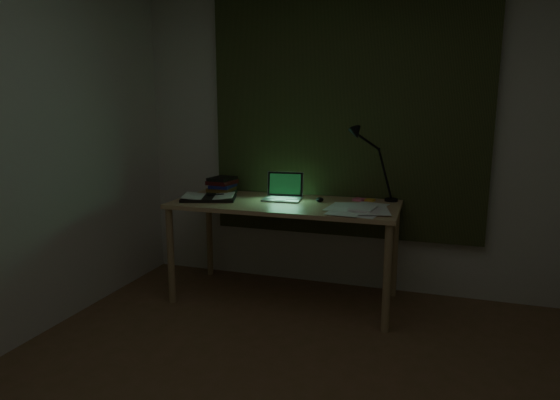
{
  "coord_description": "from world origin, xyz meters",
  "views": [
    {
      "loc": [
        0.67,
        -1.8,
        1.47
      ],
      "look_at": [
        -0.37,
        1.43,
        0.82
      ],
      "focal_mm": 30.0,
      "sensor_mm": 36.0,
      "label": 1
    }
  ],
  "objects_px": {
    "desk": "(285,251)",
    "laptop": "(282,187)",
    "loose_papers": "(356,208)",
    "book_stack": "(222,185)",
    "desk_lamp": "(393,166)",
    "open_textbook": "(209,197)"
  },
  "relations": [
    {
      "from": "desk",
      "to": "laptop",
      "type": "xyz_separation_m",
      "value": [
        -0.05,
        0.07,
        0.5
      ]
    },
    {
      "from": "laptop",
      "to": "desk",
      "type": "bearing_deg",
      "value": -63.21
    },
    {
      "from": "desk",
      "to": "laptop",
      "type": "relative_size",
      "value": 5.19
    },
    {
      "from": "loose_papers",
      "to": "desk",
      "type": "bearing_deg",
      "value": 170.6
    },
    {
      "from": "desk",
      "to": "book_stack",
      "type": "distance_m",
      "value": 0.79
    },
    {
      "from": "book_stack",
      "to": "desk_lamp",
      "type": "relative_size",
      "value": 0.41
    },
    {
      "from": "open_textbook",
      "to": "book_stack",
      "type": "xyz_separation_m",
      "value": [
        -0.0,
        0.26,
        0.06
      ]
    },
    {
      "from": "book_stack",
      "to": "desk_lamp",
      "type": "height_order",
      "value": "desk_lamp"
    },
    {
      "from": "desk",
      "to": "book_stack",
      "type": "bearing_deg",
      "value": 162.67
    },
    {
      "from": "open_textbook",
      "to": "book_stack",
      "type": "bearing_deg",
      "value": 72.08
    },
    {
      "from": "open_textbook",
      "to": "loose_papers",
      "type": "height_order",
      "value": "open_textbook"
    },
    {
      "from": "desk_lamp",
      "to": "laptop",
      "type": "bearing_deg",
      "value": -178.77
    },
    {
      "from": "desk",
      "to": "loose_papers",
      "type": "height_order",
      "value": "loose_papers"
    },
    {
      "from": "open_textbook",
      "to": "desk",
      "type": "bearing_deg",
      "value": -11.8
    },
    {
      "from": "loose_papers",
      "to": "book_stack",
      "type": "bearing_deg",
      "value": 166.4
    },
    {
      "from": "laptop",
      "to": "desk_lamp",
      "type": "bearing_deg",
      "value": 10.63
    },
    {
      "from": "open_textbook",
      "to": "desk_lamp",
      "type": "height_order",
      "value": "desk_lamp"
    },
    {
      "from": "open_textbook",
      "to": "desk_lamp",
      "type": "distance_m",
      "value": 1.45
    },
    {
      "from": "laptop",
      "to": "book_stack",
      "type": "bearing_deg",
      "value": 163.6
    },
    {
      "from": "open_textbook",
      "to": "book_stack",
      "type": "relative_size",
      "value": 1.83
    },
    {
      "from": "open_textbook",
      "to": "loose_papers",
      "type": "relative_size",
      "value": 1.08
    },
    {
      "from": "desk_lamp",
      "to": "open_textbook",
      "type": "bearing_deg",
      "value": -179.14
    }
  ]
}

